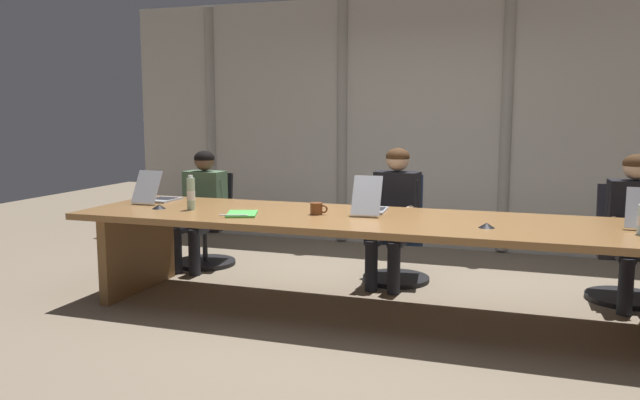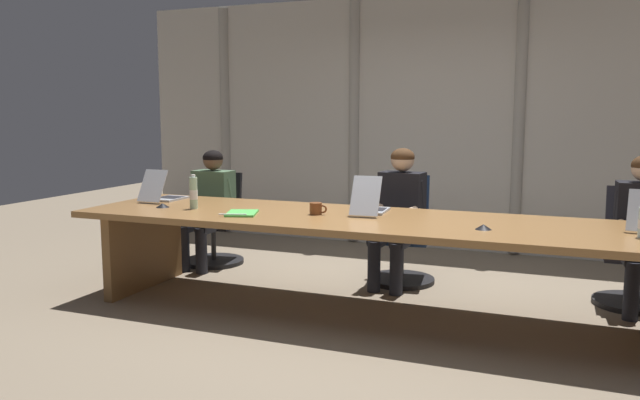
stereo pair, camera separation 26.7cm
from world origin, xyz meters
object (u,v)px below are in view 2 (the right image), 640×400
person_left_mid (399,208)px  conference_mic_middle (163,205)px  office_chair_left_end (215,229)px  coffee_mug_near (316,209)px  laptop_left_end (164,194)px  laptop_left_mid (371,206)px  office_chair_center (634,261)px  spiral_notepad (242,213)px  person_left_end (209,201)px  conference_mic_left_side (483,227)px  water_bottle_primary (194,193)px  office_chair_left_mid (402,242)px

person_left_mid → conference_mic_middle: (-1.71, -1.03, 0.07)m
office_chair_left_end → coffee_mug_near: bearing=47.7°
laptop_left_end → coffee_mug_near: (1.54, -0.21, -0.01)m
conference_mic_middle → laptop_left_mid: bearing=11.6°
office_chair_center → spiral_notepad: office_chair_center is taller
person_left_mid → spiral_notepad: bearing=-34.7°
person_left_end → conference_mic_left_side: person_left_end is taller
person_left_mid → spiral_notepad: 1.45m
coffee_mug_near → conference_mic_left_side: size_ratio=1.26×
office_chair_left_end → water_bottle_primary: size_ratio=3.25×
office_chair_center → conference_mic_middle: size_ratio=8.38×
office_chair_center → coffee_mug_near: size_ratio=6.65×
coffee_mug_near → conference_mic_left_side: (1.27, -0.17, -0.03)m
office_chair_left_mid → office_chair_left_end: bearing=-97.4°
coffee_mug_near → water_bottle_primary: bearing=-174.5°
laptop_left_end → water_bottle_primary: size_ratio=1.67×
office_chair_left_mid → conference_mic_middle: size_ratio=8.62×
person_left_mid → laptop_left_end: bearing=-64.8°
office_chair_left_end → coffee_mug_near: 1.91m
person_left_end → coffee_mug_near: 1.75m
office_chair_left_end → laptop_left_mid: bearing=58.2°
office_chair_left_mid → conference_mic_left_side: 1.55m
office_chair_left_end → spiral_notepad: size_ratio=2.51×
person_left_end → office_chair_left_end: bearing=-166.4°
person_left_end → spiral_notepad: person_left_end is taller
spiral_notepad → conference_mic_left_side: bearing=-18.3°
laptop_left_end → coffee_mug_near: laptop_left_end is taller
water_bottle_primary → office_chair_left_end: bearing=113.7°
water_bottle_primary → office_chair_center: bearing=19.1°
laptop_left_mid → laptop_left_end: bearing=85.7°
office_chair_center → conference_mic_middle: bearing=-73.5°
conference_mic_middle → spiral_notepad: conference_mic_middle is taller
office_chair_left_end → coffee_mug_near: size_ratio=6.52×
office_chair_center → laptop_left_end: bearing=-79.3°
person_left_mid → coffee_mug_near: bearing=-18.7°
laptop_left_mid → conference_mic_left_side: laptop_left_mid is taller
person_left_mid → water_bottle_primary: (-1.44, -1.00, 0.18)m
office_chair_left_mid → person_left_end: 1.94m
conference_mic_left_side → conference_mic_middle: (-2.58, 0.03, 0.00)m
conference_mic_middle → laptop_left_end: bearing=123.8°
laptop_left_end → conference_mic_left_side: 2.83m
laptop_left_mid → office_chair_left_end: (-1.90, 0.84, -0.46)m
office_chair_left_end → spiral_notepad: office_chair_left_end is taller
person_left_mid → laptop_left_mid: bearing=2.4°
laptop_left_end → office_chair_left_mid: (1.94, 0.84, -0.44)m
laptop_left_mid → office_chair_left_mid: laptop_left_mid is taller
office_chair_left_mid → spiral_notepad: size_ratio=2.63×
laptop_left_mid → person_left_end: bearing=65.6°
office_chair_left_end → person_left_mid: 1.98m
laptop_left_mid → office_chair_left_mid: (0.04, 0.84, -0.45)m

